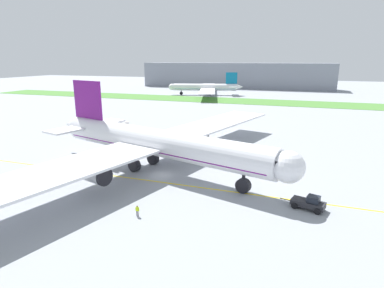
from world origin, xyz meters
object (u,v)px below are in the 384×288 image
Objects in this scene: pushback_tug at (309,203)px; ground_crew_marshaller_front at (137,210)px; service_truck_baggage_loader at (123,126)px; airliner_foreground at (154,143)px; parked_airliner_far_left at (206,87)px.

ground_crew_marshaller_front is (-22.09, -10.06, -0.03)m from pushback_tug.
service_truck_baggage_loader reaches higher than pushback_tug.
airliner_foreground is 14.68× the size of service_truck_baggage_loader.
airliner_foreground reaches higher than service_truck_baggage_loader.
airliner_foreground is 1.26× the size of parked_airliner_far_left.
airliner_foreground is 135.76m from parked_airliner_far_left.
pushback_tug is at bearing -67.43° from parked_airliner_far_left.
ground_crew_marshaller_front is 0.26× the size of service_truck_baggage_loader.
parked_airliner_far_left is at bearing 103.53° from ground_crew_marshaller_front.
ground_crew_marshaller_front is at bearing -56.90° from service_truck_baggage_loader.
pushback_tug is 62.87m from service_truck_baggage_loader.
airliner_foreground is 29.43m from pushback_tug.
airliner_foreground is 36.83m from service_truck_baggage_loader.
airliner_foreground reaches higher than parked_airliner_far_left.
ground_crew_marshaller_front is (5.92, -17.82, -4.62)m from airliner_foreground.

